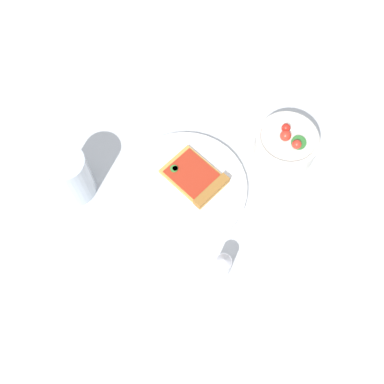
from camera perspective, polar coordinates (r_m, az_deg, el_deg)
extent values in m
plane|color=silver|center=(1.00, -1.38, 2.24)|extent=(2.40, 2.40, 0.00)
cylinder|color=white|center=(0.98, -1.01, 0.55)|extent=(0.27, 0.27, 0.01)
cube|color=gold|center=(0.98, 0.22, 1.96)|extent=(0.15, 0.15, 0.01)
cube|color=#A36B2D|center=(0.96, 2.47, 0.12)|extent=(0.08, 0.08, 0.02)
cube|color=#B22D19|center=(0.97, 0.22, 2.10)|extent=(0.13, 0.13, 0.00)
cylinder|color=#388433|center=(0.98, -2.11, 2.82)|extent=(0.01, 0.01, 0.00)
cylinder|color=#388433|center=(0.98, -2.24, 3.04)|extent=(0.02, 0.02, 0.00)
cylinder|color=white|center=(1.02, 11.57, 5.74)|extent=(0.14, 0.14, 0.06)
torus|color=white|center=(1.00, 11.91, 6.67)|extent=(0.13, 0.13, 0.01)
sphere|color=red|center=(1.00, 11.62, 7.83)|extent=(0.02, 0.02, 0.02)
sphere|color=red|center=(0.99, 11.56, 6.89)|extent=(0.02, 0.02, 0.02)
sphere|color=red|center=(0.98, 12.91, 5.80)|extent=(0.02, 0.02, 0.02)
cylinder|color=#2D722D|center=(0.99, 13.15, 6.03)|extent=(0.04, 0.04, 0.01)
cylinder|color=silver|center=(0.96, -14.87, 1.94)|extent=(0.08, 0.08, 0.12)
cylinder|color=#592D0F|center=(0.97, -14.73, 1.69)|extent=(0.07, 0.07, 0.10)
cube|color=white|center=(0.94, -14.67, 3.53)|extent=(0.03, 0.03, 0.02)
cube|color=white|center=(0.94, -14.42, 3.29)|extent=(0.02, 0.02, 0.02)
cylinder|color=silver|center=(0.90, 3.88, -9.10)|extent=(0.03, 0.03, 0.05)
cone|color=silver|center=(0.87, 4.01, -8.51)|extent=(0.03, 0.03, 0.01)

